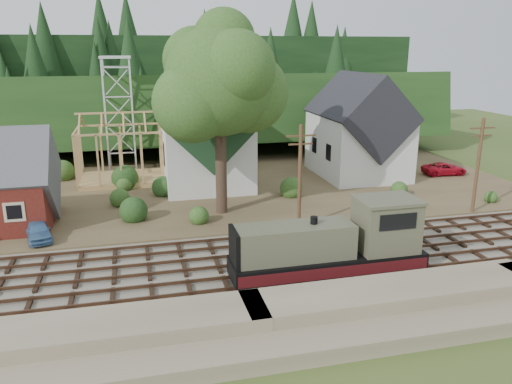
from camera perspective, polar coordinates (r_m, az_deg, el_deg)
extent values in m
plane|color=#384C1E|center=(31.60, -4.32, -8.66)|extent=(140.00, 140.00, 0.00)
cube|color=#7F7259|center=(24.27, -0.80, -16.90)|extent=(64.00, 5.00, 1.60)
cube|color=#726B5B|center=(31.57, -4.32, -8.53)|extent=(64.00, 11.00, 0.16)
cube|color=brown|center=(48.36, -7.90, 0.29)|extent=(64.00, 26.00, 0.30)
cube|color=#1E3F19|center=(71.71, -9.98, 5.26)|extent=(70.00, 28.96, 12.74)
cube|color=black|center=(87.46, -10.75, 7.16)|extent=(80.00, 20.00, 12.00)
cube|color=silver|center=(49.74, -6.00, 4.77)|extent=(8.00, 12.00, 6.40)
cube|color=#1B3B1F|center=(49.21, -6.11, 8.42)|extent=(8.40, 12.96, 8.40)
cube|color=silver|center=(43.08, -5.07, 10.04)|extent=(2.40, 2.40, 4.00)
cone|color=#1B3B1F|center=(42.86, -5.18, 14.43)|extent=(5.37, 5.37, 2.60)
cube|color=silver|center=(53.32, 11.51, 5.30)|extent=(8.00, 10.00, 6.40)
cube|color=black|center=(52.83, 11.71, 8.71)|extent=(8.40, 10.80, 8.40)
cube|color=tan|center=(51.93, -14.99, 1.45)|extent=(8.00, 6.00, 0.50)
cube|color=tan|center=(50.72, -15.54, 8.73)|extent=(8.00, 0.18, 0.18)
cube|color=silver|center=(55.45, -16.83, 8.28)|extent=(0.18, 0.18, 12.00)
cube|color=silver|center=(55.37, -13.91, 8.48)|extent=(0.18, 0.18, 12.00)
cube|color=silver|center=(58.22, -16.71, 8.63)|extent=(0.18, 0.18, 12.00)
cube|color=silver|center=(58.15, -13.93, 8.83)|extent=(0.18, 0.18, 12.00)
cube|color=silver|center=(56.36, -15.81, 14.61)|extent=(3.20, 3.20, 0.25)
cylinder|color=#38281E|center=(39.90, -4.02, 3.16)|extent=(0.90, 0.90, 8.00)
sphere|color=#30521E|center=(38.97, -4.21, 12.52)|extent=(8.40, 8.40, 8.40)
sphere|color=#30521E|center=(40.51, -0.87, 11.28)|extent=(6.40, 6.40, 6.40)
sphere|color=#30521E|center=(37.99, -7.28, 10.07)|extent=(6.00, 6.00, 6.00)
cylinder|color=#4C331E|center=(36.65, 5.02, 1.49)|extent=(0.28, 0.28, 8.00)
cube|color=#4C331E|center=(35.98, 5.15, 6.42)|extent=(2.20, 0.12, 0.12)
cube|color=#4C331E|center=(36.08, 5.12, 5.48)|extent=(1.80, 0.12, 0.12)
cylinder|color=#4C331E|center=(43.75, 23.99, 2.55)|extent=(0.28, 0.28, 8.00)
cube|color=#4C331E|center=(43.19, 24.48, 6.67)|extent=(2.20, 0.12, 0.12)
cube|color=#4C331E|center=(43.28, 24.38, 5.89)|extent=(1.80, 0.12, 0.12)
cube|color=black|center=(30.34, 8.14, -9.21)|extent=(11.42, 2.38, 0.33)
cube|color=black|center=(30.05, 8.19, -7.99)|extent=(11.42, 2.76, 1.05)
cube|color=#51523B|center=(28.78, 4.42, -5.69)|extent=(6.85, 2.19, 2.00)
cube|color=#51523B|center=(30.77, 14.62, -3.67)|extent=(3.42, 2.66, 3.04)
cube|color=#51523B|center=(30.29, 14.83, -0.88)|extent=(3.61, 2.85, 0.19)
cube|color=black|center=(29.45, 15.94, -3.30)|extent=(2.28, 0.06, 0.95)
cube|color=#480F12|center=(28.88, 9.23, -9.07)|extent=(11.42, 0.04, 0.67)
cube|color=#480F12|center=(31.24, 7.24, -6.98)|extent=(11.42, 0.04, 0.67)
cylinder|color=black|center=(28.75, 6.64, -3.44)|extent=(0.42, 0.42, 0.67)
imported|color=#507DAC|center=(38.13, -23.63, -4.05)|extent=(2.48, 4.15, 1.32)
imported|color=red|center=(56.46, 20.73, 2.51)|extent=(4.76, 2.45, 1.28)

